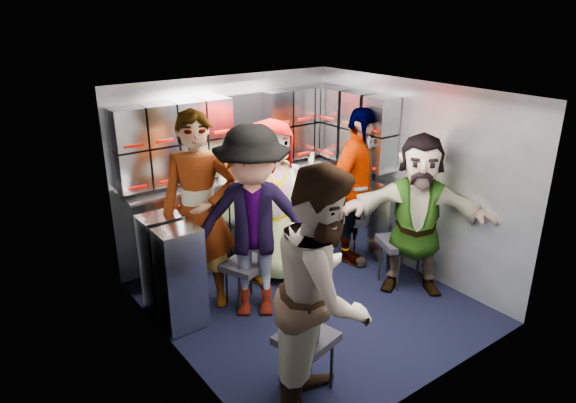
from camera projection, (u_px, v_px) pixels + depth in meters
floor at (309, 302)px, 5.19m from camera, size 3.00×3.00×0.00m
wall_back at (229, 168)px, 5.94m from camera, size 2.80×0.04×2.10m
wall_left at (172, 244)px, 4.04m from camera, size 0.04×3.00×2.10m
wall_right at (411, 178)px, 5.59m from camera, size 0.04×3.00×2.10m
ceiling at (312, 93)px, 4.44m from camera, size 2.80×3.00×0.02m
cart_bank_back at (241, 217)px, 5.98m from camera, size 2.68×0.38×0.99m
cart_bank_left at (172, 271)px, 4.78m from camera, size 0.38×0.76×0.99m
counter at (239, 175)px, 5.80m from camera, size 2.68×0.42×0.03m
locker_bank_back at (235, 133)px, 5.67m from camera, size 2.68×0.28×0.82m
locker_bank_right at (358, 128)px, 5.88m from camera, size 0.28×1.00×0.82m
right_cabinet at (360, 211)px, 6.15m from camera, size 0.28×1.20×1.00m
coffee_niche at (246, 131)px, 5.82m from camera, size 0.46×0.16×0.84m
red_latch_strip at (249, 191)px, 5.70m from camera, size 2.60×0.02×0.03m
jump_seat_near_left at (306, 341)px, 3.89m from camera, size 0.48×0.47×0.48m
jump_seat_mid_left at (245, 267)px, 5.03m from camera, size 0.50×0.49×0.46m
jump_seat_center at (264, 236)px, 5.69m from camera, size 0.50×0.49×0.47m
jump_seat_mid_right at (345, 222)px, 6.06m from camera, size 0.52×0.51×0.47m
jump_seat_near_right at (400, 244)px, 5.44m from camera, size 0.54×0.52×0.49m
attendant_standing at (200, 213)px, 4.86m from camera, size 0.85×0.77×1.95m
attendant_arc_a at (323, 293)px, 3.58m from camera, size 1.15×1.13×1.87m
attendant_arc_b at (253, 224)px, 4.71m from camera, size 1.38×1.25×1.86m
attendant_arc_c at (272, 202)px, 5.39m from camera, size 0.97×0.76×1.76m
attendant_arc_d at (357, 187)px, 5.75m from camera, size 1.14×0.73×1.80m
attendant_arc_e at (417, 215)px, 5.16m from camera, size 1.43×1.46×1.67m
bottle_left at (202, 171)px, 5.44m from camera, size 0.07×0.07×0.28m
bottle_mid at (245, 162)px, 5.74m from camera, size 0.07×0.07×0.27m
bottle_right at (272, 159)px, 5.95m from camera, size 0.06×0.06×0.23m
cup_left at (222, 175)px, 5.59m from camera, size 0.08×0.08×0.10m
cup_right at (311, 156)px, 6.28m from camera, size 0.08×0.08×0.10m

